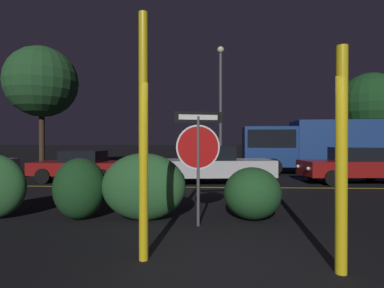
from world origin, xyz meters
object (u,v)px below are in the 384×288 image
at_px(tree_1, 370,105).
at_px(passing_car_3, 353,165).
at_px(stop_sign, 198,146).
at_px(passing_car_2, 212,165).
at_px(delivery_truck, 308,144).
at_px(hedge_bush_1, 80,188).
at_px(hedge_bush_2, 144,187).
at_px(tree_0, 42,82).
at_px(passing_car_1, 82,166).
at_px(yellow_pole_right, 341,160).
at_px(yellow_pole_left, 143,137).
at_px(hedge_bush_3, 252,193).
at_px(street_lamp, 221,99).

bearing_deg(tree_1, passing_car_3, -122.47).
bearing_deg(stop_sign, passing_car_2, 72.56).
height_order(passing_car_3, delivery_truck, delivery_truck).
bearing_deg(hedge_bush_1, hedge_bush_2, -1.39).
bearing_deg(tree_1, tree_0, -176.17).
bearing_deg(passing_car_1, passing_car_2, -92.62).
distance_m(hedge_bush_1, tree_1, 18.47).
bearing_deg(yellow_pole_right, hedge_bush_2, 141.05).
xyz_separation_m(passing_car_2, passing_car_3, (5.68, 0.30, -0.03)).
relative_size(yellow_pole_left, hedge_bush_3, 2.86).
xyz_separation_m(passing_car_1, street_lamp, (6.00, 3.62, 3.28)).
bearing_deg(delivery_truck, yellow_pole_right, 166.57).
relative_size(yellow_pole_left, passing_car_3, 0.84).
bearing_deg(street_lamp, tree_0, 170.67).
distance_m(passing_car_2, delivery_truck, 6.33).
bearing_deg(tree_0, tree_1, 3.83).
bearing_deg(yellow_pole_left, passing_car_2, 81.63).
xyz_separation_m(yellow_pole_left, hedge_bush_1, (-1.83, 2.16, -1.09)).
bearing_deg(hedge_bush_2, tree_0, 126.94).
bearing_deg(tree_1, passing_car_1, -156.44).
bearing_deg(tree_1, hedge_bush_1, -135.53).
relative_size(passing_car_3, delivery_truck, 0.60).
height_order(yellow_pole_right, tree_0, tree_0).
relative_size(yellow_pole_right, passing_car_2, 0.58).
height_order(hedge_bush_3, passing_car_3, passing_car_3).
relative_size(hedge_bush_3, tree_1, 0.21).
bearing_deg(hedge_bush_1, yellow_pole_right, -29.29).
distance_m(yellow_pole_left, street_lamp, 12.10).
relative_size(passing_car_1, passing_car_2, 0.80).
distance_m(yellow_pole_left, hedge_bush_1, 3.03).
bearing_deg(yellow_pole_right, street_lamp, 94.23).
relative_size(hedge_bush_1, hedge_bush_3, 1.08).
bearing_deg(hedge_bush_2, delivery_truck, 54.84).
bearing_deg(hedge_bush_2, street_lamp, 77.54).
distance_m(yellow_pole_right, hedge_bush_2, 3.96).
bearing_deg(yellow_pole_right, tree_0, 129.95).
distance_m(yellow_pole_right, passing_car_1, 10.96).
distance_m(yellow_pole_right, passing_car_2, 8.30).
bearing_deg(hedge_bush_3, stop_sign, -154.12).
xyz_separation_m(passing_car_2, street_lamp, (0.55, 3.96, 3.19)).
bearing_deg(yellow_pole_left, passing_car_1, 117.79).
height_order(yellow_pole_left, hedge_bush_3, yellow_pole_left).
distance_m(delivery_truck, tree_1, 6.44).
height_order(passing_car_3, street_lamp, street_lamp).
bearing_deg(street_lamp, delivery_truck, -2.97).
distance_m(stop_sign, street_lamp, 10.37).
xyz_separation_m(stop_sign, yellow_pole_left, (-0.73, -1.73, 0.16)).
xyz_separation_m(stop_sign, hedge_bush_1, (-2.57, 0.43, -0.92)).
relative_size(passing_car_1, delivery_truck, 0.57).
bearing_deg(hedge_bush_1, delivery_truck, 49.45).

